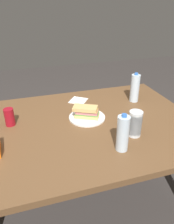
# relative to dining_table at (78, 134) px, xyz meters

# --- Properties ---
(ground_plane) EXTENTS (8.00, 8.00, 0.00)m
(ground_plane) POSITION_rel_dining_table_xyz_m (0.00, 0.00, -0.67)
(ground_plane) COLOR #383330
(dining_table) EXTENTS (1.68, 1.14, 0.74)m
(dining_table) POSITION_rel_dining_table_xyz_m (0.00, 0.00, 0.00)
(dining_table) COLOR brown
(dining_table) RESTS_ON ground_plane
(paper_plate) EXTENTS (0.26, 0.26, 0.01)m
(paper_plate) POSITION_rel_dining_table_xyz_m (-0.09, -0.07, 0.08)
(paper_plate) COLOR white
(paper_plate) RESTS_ON dining_table
(sandwich) EXTENTS (0.21, 0.16, 0.08)m
(sandwich) POSITION_rel_dining_table_xyz_m (-0.08, -0.07, 0.13)
(sandwich) COLOR #DBB26B
(sandwich) RESTS_ON paper_plate
(soda_can_red) EXTENTS (0.07, 0.07, 0.12)m
(soda_can_red) POSITION_rel_dining_table_xyz_m (0.44, -0.13, 0.14)
(soda_can_red) COLOR maroon
(soda_can_red) RESTS_ON dining_table
(water_bottle_tall) EXTENTS (0.07, 0.07, 0.24)m
(water_bottle_tall) POSITION_rel_dining_table_xyz_m (-0.55, -0.23, 0.19)
(water_bottle_tall) COLOR silver
(water_bottle_tall) RESTS_ON dining_table
(plastic_cup_stack) EXTENTS (0.08, 0.08, 0.17)m
(plastic_cup_stack) POSITION_rel_dining_table_xyz_m (-0.31, 0.23, 0.16)
(plastic_cup_stack) COLOR silver
(plastic_cup_stack) RESTS_ON dining_table
(water_bottle_spare) EXTENTS (0.07, 0.07, 0.23)m
(water_bottle_spare) POSITION_rel_dining_table_xyz_m (-0.17, 0.34, 0.19)
(water_bottle_spare) COLOR silver
(water_bottle_spare) RESTS_ON dining_table
(paper_napkin) EXTENTS (0.18, 0.18, 0.01)m
(paper_napkin) POSITION_rel_dining_table_xyz_m (-0.10, -0.37, 0.08)
(paper_napkin) COLOR white
(paper_napkin) RESTS_ON dining_table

